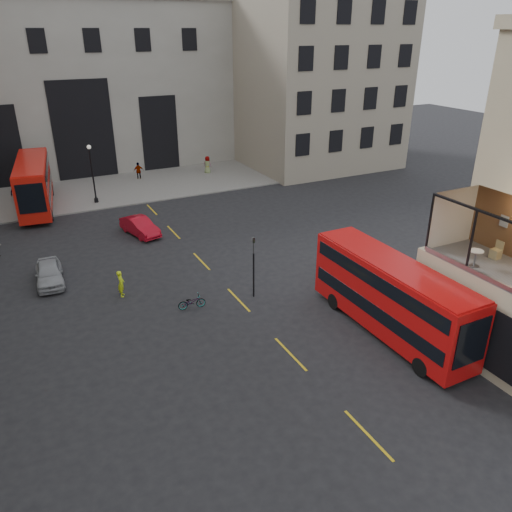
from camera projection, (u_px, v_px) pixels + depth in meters
name	position (u px, v px, depth m)	size (l,w,h in m)	color
ground	(407.00, 419.00, 20.39)	(140.00, 140.00, 0.00)	black
gateway	(69.00, 81.00, 53.35)	(35.00, 10.60, 18.00)	#A09E95
building_right	(308.00, 69.00, 56.73)	(16.60, 18.60, 20.00)	gray
pavement_far	(89.00, 191.00, 48.71)	(40.00, 12.00, 0.12)	slate
traffic_light_near	(254.00, 259.00, 28.70)	(0.16, 0.20, 3.80)	black
street_lamp_b	(93.00, 178.00, 44.50)	(0.36, 0.36, 5.33)	black
bus_near	(391.00, 294.00, 25.29)	(2.39, 10.13, 4.04)	#AF0C0C
bus_far	(34.00, 182.00, 43.26)	(3.70, 10.95, 4.28)	red
car_a	(49.00, 273.00, 31.00)	(1.60, 3.98, 1.36)	#9B9DA2
car_b	(140.00, 226.00, 38.34)	(1.42, 4.08, 1.34)	#B50B1B
bicycle	(192.00, 302.00, 28.27)	(0.55, 1.58, 0.83)	gray
cyclist	(121.00, 284.00, 29.43)	(0.60, 0.39, 1.64)	#C7E518
pedestrian_b	(15.00, 192.00, 45.95)	(1.07, 0.62, 1.66)	gray
pedestrian_c	(139.00, 171.00, 52.26)	(1.08, 0.45, 1.84)	gray
pedestrian_d	(207.00, 165.00, 54.47)	(0.94, 0.61, 1.92)	gray
cafe_table_far	(476.00, 256.00, 22.67)	(0.62, 0.62, 0.78)	white
cafe_chair_d	(496.00, 253.00, 23.58)	(0.44, 0.44, 0.85)	tan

